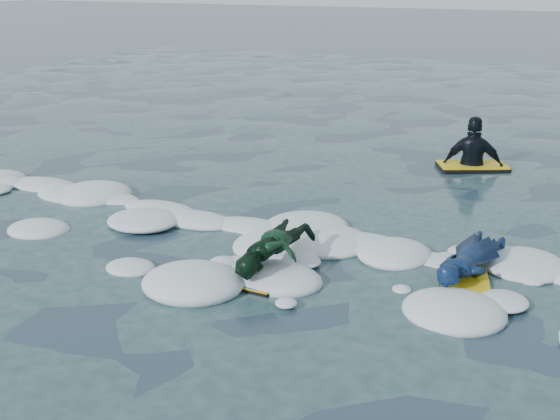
{
  "coord_description": "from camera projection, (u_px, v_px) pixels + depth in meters",
  "views": [
    {
      "loc": [
        3.61,
        -6.35,
        3.26
      ],
      "look_at": [
        -0.07,
        1.6,
        0.27
      ],
      "focal_mm": 45.0,
      "sensor_mm": 36.0,
      "label": 1
    }
  ],
  "objects": [
    {
      "name": "ground",
      "position": [
        226.0,
        275.0,
        7.94
      ],
      "size": [
        120.0,
        120.0,
        0.0
      ],
      "primitive_type": "plane",
      "color": "#162E35",
      "rests_on": "ground"
    },
    {
      "name": "prone_woman_unit",
      "position": [
        469.0,
        262.0,
        7.8
      ],
      "size": [
        0.78,
        1.57,
        0.38
      ],
      "rotation": [
        0.0,
        0.0,
        1.82
      ],
      "color": "black",
      "rests_on": "ground"
    },
    {
      "name": "foam_band",
      "position": [
        266.0,
        244.0,
        8.83
      ],
      "size": [
        12.0,
        3.1,
        0.3
      ],
      "primitive_type": null,
      "color": "silver",
      "rests_on": "ground"
    },
    {
      "name": "waiting_rider_unit",
      "position": [
        472.0,
        167.0,
        12.16
      ],
      "size": [
        1.34,
        1.09,
        1.77
      ],
      "rotation": [
        0.0,
        0.0,
        0.45
      ],
      "color": "black",
      "rests_on": "ground"
    },
    {
      "name": "prone_child_unit",
      "position": [
        275.0,
        253.0,
        7.87
      ],
      "size": [
        0.75,
        1.34,
        0.5
      ],
      "rotation": [
        0.0,
        0.0,
        1.53
      ],
      "color": "black",
      "rests_on": "ground"
    }
  ]
}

